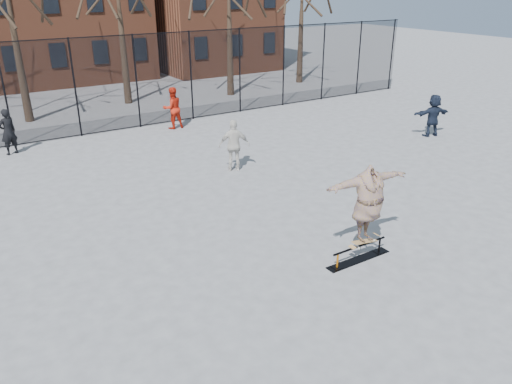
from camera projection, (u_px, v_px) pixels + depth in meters
ground at (292, 261)px, 11.64m from camera, size 100.00×100.00×0.00m
skate_rail at (359, 254)px, 11.64m from camera, size 1.79×0.27×0.39m
skateboard at (364, 242)px, 11.61m from camera, size 0.75×0.18×0.09m
skater at (368, 204)px, 11.23m from camera, size 2.28×0.73×1.83m
bystander_black at (8, 132)px, 18.49m from camera, size 0.74×0.61×1.73m
bystander_red at (173, 108)px, 21.75m from camera, size 0.88×0.69×1.82m
bystander_white at (234, 145)px, 16.90m from camera, size 1.12×0.84×1.77m
bystander_navy at (433, 115)px, 20.69m from camera, size 1.70×0.92×1.75m
fence at (109, 84)px, 20.90m from camera, size 34.03×0.07×4.00m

